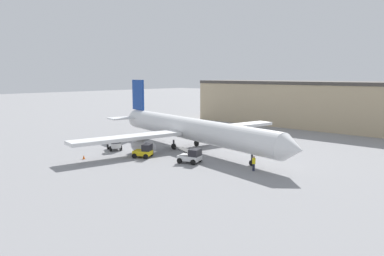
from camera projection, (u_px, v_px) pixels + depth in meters
name	position (u px, v px, depth m)	size (l,w,h in m)	color
ground_plane	(192.00, 150.00, 57.98)	(400.00, 400.00, 0.00)	gray
terminal_building	(358.00, 106.00, 76.91)	(74.98, 13.59, 10.09)	tan
airplane	(188.00, 129.00, 58.34)	(42.19, 36.97, 10.56)	silver
ground_crew_worker	(254.00, 163.00, 44.90)	(0.41, 0.41, 1.84)	#1E2338
baggage_tug	(144.00, 151.00, 52.27)	(3.08, 2.95, 1.91)	yellow
belt_loader_truck	(191.00, 156.00, 48.99)	(3.23, 2.83, 1.94)	silver
pushback_tug	(115.00, 144.00, 57.33)	(3.05, 2.65, 2.27)	silver
safety_cone_near	(84.00, 157.00, 51.34)	(0.36, 0.36, 0.55)	#EF590F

